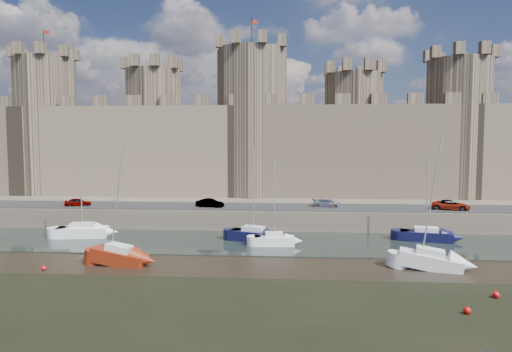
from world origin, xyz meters
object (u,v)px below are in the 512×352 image
object	(u,v)px
sailboat_3	(426,235)
sailboat_1	(253,234)
car_1	(210,203)
sailboat_0	(82,231)
sailboat_5	(430,260)
sailboat_4	(119,256)
car_0	(78,202)
car_2	(328,203)
sailboat_2	(274,239)
car_3	(451,205)

from	to	relation	value
sailboat_3	sailboat_1	bearing A→B (deg)	-162.24
car_1	sailboat_0	world-z (taller)	sailboat_0
sailboat_1	sailboat_5	world-z (taller)	sailboat_5
car_1	sailboat_4	bearing A→B (deg)	178.15
car_0	car_2	bearing A→B (deg)	-103.69
car_1	car_2	size ratio (longest dim) A/B	0.94
sailboat_3	sailboat_5	distance (m)	11.62
car_0	sailboat_0	bearing A→B (deg)	-168.26
car_0	sailboat_5	size ratio (longest dim) A/B	0.29
sailboat_0	car_1	bearing A→B (deg)	22.08
car_2	sailboat_2	xyz separation A→B (m)	(-6.51, -11.77, -2.30)
car_1	sailboat_5	xyz separation A→B (m)	(22.39, -18.06, -2.29)
sailboat_1	car_3	bearing A→B (deg)	38.32
car_1	sailboat_2	xyz separation A→B (m)	(8.67, -10.39, -2.34)
car_1	sailboat_4	xyz separation A→B (m)	(-4.90, -18.69, -2.27)
car_0	car_1	bearing A→B (deg)	-105.86
car_1	sailboat_1	xyz separation A→B (m)	(6.32, -8.41, -2.27)
car_2	sailboat_4	xyz separation A→B (m)	(-20.08, -20.07, -2.23)
sailboat_0	car_3	bearing A→B (deg)	1.95
car_2	sailboat_5	size ratio (longest dim) A/B	0.34
car_2	sailboat_5	distance (m)	20.86
sailboat_1	sailboat_5	size ratio (longest dim) A/B	0.92
car_1	sailboat_1	distance (m)	10.76
car_0	car_2	world-z (taller)	car_0
car_2	sailboat_2	size ratio (longest dim) A/B	0.42
car_0	sailboat_1	xyz separation A→B (m)	(23.81, -8.24, -2.24)
car_2	sailboat_5	world-z (taller)	sailboat_5
sailboat_1	sailboat_4	size ratio (longest dim) A/B	0.91
sailboat_0	sailboat_2	world-z (taller)	sailboat_0
car_0	sailboat_1	world-z (taller)	sailboat_1
car_3	sailboat_5	size ratio (longest dim) A/B	0.40
car_1	sailboat_3	distance (m)	26.34
sailboat_1	sailboat_3	world-z (taller)	sailboat_1
sailboat_3	sailboat_5	bearing A→B (deg)	-91.69
sailboat_5	car_2	bearing A→B (deg)	124.72
sailboat_1	sailboat_2	world-z (taller)	sailboat_1
car_1	sailboat_3	xyz separation A→B (m)	(25.33, -6.81, -2.34)
sailboat_2	sailboat_5	size ratio (longest dim) A/B	0.80
car_2	sailboat_3	bearing A→B (deg)	-114.96
car_3	sailboat_0	bearing A→B (deg)	115.58
sailboat_0	sailboat_4	xyz separation A→B (m)	(8.50, -10.88, 0.00)
sailboat_5	car_0	bearing A→B (deg)	170.20
car_1	sailboat_0	distance (m)	15.68
car_0	car_3	bearing A→B (deg)	-106.25
car_0	sailboat_3	size ratio (longest dim) A/B	0.34
car_3	sailboat_4	bearing A→B (deg)	133.45
sailboat_1	sailboat_4	distance (m)	15.21
car_0	car_3	xyz separation A→B (m)	(47.69, 0.13, 0.07)
car_1	sailboat_2	bearing A→B (deg)	-127.31
sailboat_2	sailboat_3	world-z (taller)	sailboat_3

